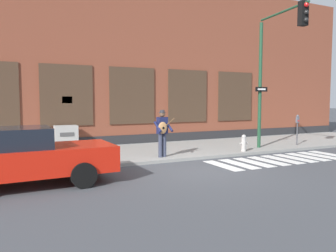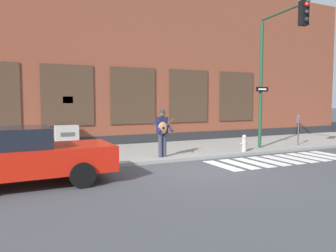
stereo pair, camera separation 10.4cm
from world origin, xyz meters
TOP-DOWN VIEW (x-y plane):
  - ground_plane at (0.00, 0.00)m, footprint 160.00×160.00m
  - sidewalk at (0.00, 3.92)m, footprint 28.00×4.68m
  - building_backdrop at (-0.00, 8.26)m, footprint 28.00×4.06m
  - crosswalk at (3.80, 0.28)m, footprint 5.78×1.90m
  - red_car at (-5.15, 0.30)m, footprint 4.66×2.09m
  - busker at (-0.30, 2.13)m, footprint 0.73×0.55m
  - traffic_light at (4.53, 1.51)m, footprint 0.79×2.95m
  - parking_meter at (6.90, 2.44)m, footprint 0.13×0.11m
  - utility_box at (-3.21, 5.81)m, footprint 0.97×0.57m
  - fire_hydrant at (3.32, 1.93)m, footprint 0.38×0.20m

SIDE VIEW (x-z plane):
  - ground_plane at x=0.00m, z-range 0.00..0.00m
  - crosswalk at x=3.80m, z-range 0.00..0.01m
  - sidewalk at x=0.00m, z-range 0.00..0.11m
  - fire_hydrant at x=3.32m, z-range 0.11..0.81m
  - utility_box at x=-3.21m, z-range 0.12..1.14m
  - red_car at x=-5.15m, z-range 0.01..1.54m
  - parking_meter at x=6.90m, z-range 0.34..1.78m
  - busker at x=-0.30m, z-range 0.24..1.99m
  - traffic_light at x=4.53m, z-range 1.16..6.85m
  - building_backdrop at x=0.00m, z-range -0.01..8.32m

